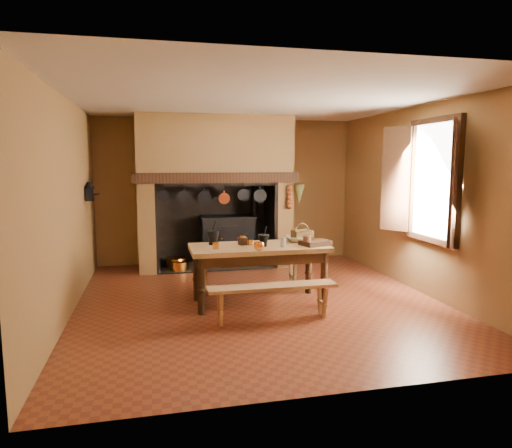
{
  "coord_description": "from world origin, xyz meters",
  "views": [
    {
      "loc": [
        -1.43,
        -6.15,
        1.95
      ],
      "look_at": [
        0.03,
        0.3,
        1.06
      ],
      "focal_mm": 32.0,
      "sensor_mm": 36.0,
      "label": 1
    }
  ],
  "objects_px": {
    "bench_front": "(273,294)",
    "mixing_bowl": "(297,239)",
    "iron_range": "(228,239)",
    "wicker_basket": "(302,235)",
    "coffee_grinder": "(243,240)",
    "work_table": "(259,255)"
  },
  "relations": [
    {
      "from": "bench_front",
      "to": "mixing_bowl",
      "type": "xyz_separation_m",
      "value": [
        0.61,
        0.92,
        0.52
      ]
    },
    {
      "from": "bench_front",
      "to": "iron_range",
      "type": "bearing_deg",
      "value": 90.4
    },
    {
      "from": "bench_front",
      "to": "mixing_bowl",
      "type": "bearing_deg",
      "value": 56.74
    },
    {
      "from": "iron_range",
      "to": "wicker_basket",
      "type": "distance_m",
      "value": 2.47
    },
    {
      "from": "iron_range",
      "to": "coffee_grinder",
      "type": "relative_size",
      "value": 9.79
    },
    {
      "from": "bench_front",
      "to": "coffee_grinder",
      "type": "relative_size",
      "value": 9.86
    },
    {
      "from": "mixing_bowl",
      "to": "wicker_basket",
      "type": "height_order",
      "value": "wicker_basket"
    },
    {
      "from": "bench_front",
      "to": "mixing_bowl",
      "type": "relative_size",
      "value": 4.85
    },
    {
      "from": "bench_front",
      "to": "work_table",
      "type": "bearing_deg",
      "value": 90.0
    },
    {
      "from": "mixing_bowl",
      "to": "wicker_basket",
      "type": "xyz_separation_m",
      "value": [
        0.1,
        0.06,
        0.04
      ]
    },
    {
      "from": "bench_front",
      "to": "coffee_grinder",
      "type": "bearing_deg",
      "value": 103.79
    },
    {
      "from": "coffee_grinder",
      "to": "mixing_bowl",
      "type": "xyz_separation_m",
      "value": [
        0.81,
        0.08,
        -0.02
      ]
    },
    {
      "from": "mixing_bowl",
      "to": "coffee_grinder",
      "type": "bearing_deg",
      "value": -174.42
    },
    {
      "from": "iron_range",
      "to": "bench_front",
      "type": "height_order",
      "value": "iron_range"
    },
    {
      "from": "iron_range",
      "to": "wicker_basket",
      "type": "relative_size",
      "value": 5.28
    },
    {
      "from": "work_table",
      "to": "bench_front",
      "type": "bearing_deg",
      "value": -90.0
    },
    {
      "from": "work_table",
      "to": "coffee_grinder",
      "type": "relative_size",
      "value": 11.54
    },
    {
      "from": "bench_front",
      "to": "wicker_basket",
      "type": "height_order",
      "value": "wicker_basket"
    },
    {
      "from": "iron_range",
      "to": "work_table",
      "type": "xyz_separation_m",
      "value": [
        0.02,
        -2.57,
        0.2
      ]
    },
    {
      "from": "wicker_basket",
      "to": "work_table",
      "type": "bearing_deg",
      "value": -170.28
    },
    {
      "from": "bench_front",
      "to": "coffee_grinder",
      "type": "xyz_separation_m",
      "value": [
        -0.21,
        0.84,
        0.54
      ]
    },
    {
      "from": "work_table",
      "to": "wicker_basket",
      "type": "xyz_separation_m",
      "value": [
        0.7,
        0.24,
        0.21
      ]
    }
  ]
}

